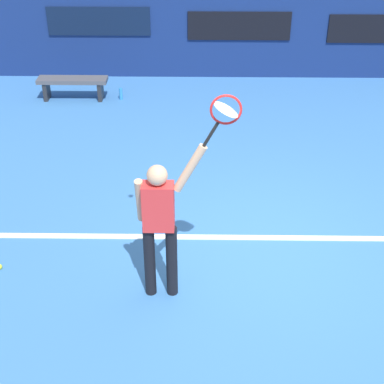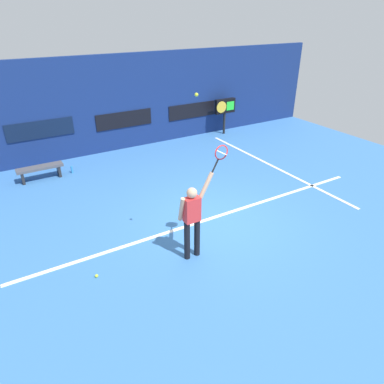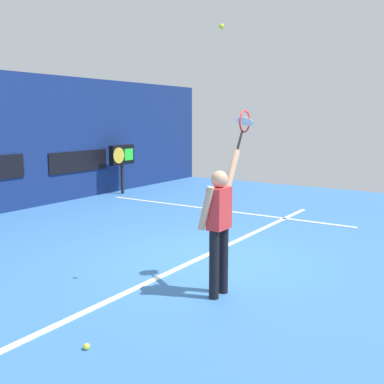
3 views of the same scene
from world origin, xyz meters
name	(u,v)px [view 3 (image 3 of 3)]	position (x,y,z in m)	size (l,w,h in m)	color
ground_plane	(209,260)	(0.00, 0.00, 0.00)	(18.00, 18.00, 0.00)	#3870B2
sponsor_banner_starboard	(79,161)	(3.00, 6.25, 1.10)	(2.20, 0.03, 0.60)	black
court_baseline	(200,258)	(0.00, 0.17, 0.01)	(10.00, 0.10, 0.01)	white
court_sideline	(217,210)	(3.71, 2.00, 0.01)	(0.10, 7.00, 0.01)	white
tennis_player	(219,222)	(-1.25, -0.92, 1.01)	(0.76, 0.31, 1.94)	black
tennis_racket	(244,124)	(-0.59, -0.92, 2.28)	(0.44, 0.27, 0.61)	black
tennis_ball	(222,26)	(-1.12, -0.85, 3.50)	(0.07, 0.07, 0.07)	#CCE033
scoreboard_clock	(122,157)	(4.35, 5.81, 1.16)	(0.96, 0.20, 1.52)	black
spare_ball	(86,346)	(-3.28, -0.53, 0.03)	(0.07, 0.07, 0.07)	#CCE033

